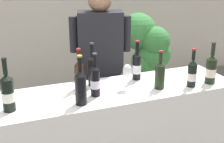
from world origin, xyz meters
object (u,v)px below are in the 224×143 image
(person_server, at_px, (101,80))
(wine_bottle_7, at_px, (79,75))
(wine_bottle_5, at_px, (192,73))
(wine_bottle_1, at_px, (211,69))
(wine_bottle_8, at_px, (8,93))
(wine_bottle_0, at_px, (92,69))
(wine_bottle_6, at_px, (160,74))
(wine_bottle_3, at_px, (95,80))
(potted_shrub, at_px, (147,49))
(wine_bottle_4, at_px, (81,86))
(wine_glass, at_px, (127,72))
(wine_bottle_2, at_px, (137,66))

(person_server, bearing_deg, wine_bottle_7, -125.39)
(wine_bottle_5, xyz_separation_m, wine_bottle_7, (-0.83, 0.27, 0.01))
(wine_bottle_1, xyz_separation_m, person_server, (-0.68, 0.75, -0.26))
(wine_bottle_8, bearing_deg, wine_bottle_7, 19.94)
(wine_bottle_0, height_order, wine_bottle_5, wine_bottle_0)
(wine_bottle_6, height_order, wine_bottle_8, wine_bottle_8)
(wine_bottle_5, bearing_deg, wine_bottle_3, 172.35)
(wine_bottle_1, distance_m, wine_bottle_5, 0.19)
(wine_bottle_5, relative_size, potted_shrub, 0.23)
(wine_bottle_1, xyz_separation_m, wine_bottle_7, (-1.02, 0.27, -0.00))
(wine_bottle_4, distance_m, wine_bottle_8, 0.47)
(wine_bottle_4, xyz_separation_m, person_server, (0.41, 0.75, -0.28))
(person_server, bearing_deg, wine_bottle_4, -118.55)
(wine_bottle_8, bearing_deg, potted_shrub, 39.21)
(wine_bottle_0, height_order, wine_bottle_1, wine_bottle_0)
(wine_bottle_4, bearing_deg, wine_bottle_1, 0.28)
(wine_bottle_6, bearing_deg, potted_shrub, 65.65)
(wine_bottle_4, bearing_deg, wine_glass, 18.89)
(wine_bottle_2, relative_size, person_server, 0.20)
(wine_bottle_8, bearing_deg, person_server, 37.63)
(wine_bottle_0, bearing_deg, person_server, 63.11)
(wine_glass, relative_size, potted_shrub, 0.15)
(wine_bottle_0, height_order, wine_bottle_8, wine_bottle_8)
(wine_bottle_3, bearing_deg, wine_bottle_2, 24.95)
(wine_bottle_8, bearing_deg, wine_bottle_6, -1.10)
(wine_bottle_2, xyz_separation_m, wine_bottle_8, (-1.04, -0.23, 0.01))
(wine_bottle_5, xyz_separation_m, potted_shrub, (0.41, 1.53, -0.22))
(wine_bottle_1, height_order, wine_bottle_4, wine_bottle_4)
(wine_bottle_4, height_order, wine_bottle_7, wine_bottle_4)
(wine_bottle_7, bearing_deg, wine_bottle_0, 16.57)
(wine_bottle_8, bearing_deg, wine_bottle_3, 2.33)
(wine_bottle_2, bearing_deg, wine_bottle_8, -167.73)
(wine_bottle_3, bearing_deg, wine_glass, 8.07)
(wine_bottle_3, relative_size, person_server, 0.19)
(wine_bottle_0, xyz_separation_m, wine_bottle_6, (0.46, -0.25, -0.02))
(wine_bottle_1, height_order, potted_shrub, potted_shrub)
(wine_bottle_1, height_order, wine_bottle_5, wine_bottle_1)
(wine_bottle_0, relative_size, wine_bottle_3, 1.07)
(wine_bottle_3, distance_m, wine_bottle_4, 0.17)
(wine_bottle_7, bearing_deg, wine_bottle_5, -18.03)
(wine_bottle_0, bearing_deg, wine_bottle_8, -160.65)
(wine_bottle_7, xyz_separation_m, potted_shrub, (1.25, 1.26, -0.23))
(wine_glass, bearing_deg, person_server, 89.95)
(wine_bottle_5, relative_size, wine_bottle_8, 0.85)
(wine_bottle_6, bearing_deg, wine_bottle_7, 159.64)
(wine_bottle_3, distance_m, potted_shrub, 1.87)
(wine_bottle_1, height_order, wine_glass, wine_bottle_1)
(wine_bottle_2, xyz_separation_m, potted_shrub, (0.74, 1.23, -0.23))
(wine_bottle_0, distance_m, wine_bottle_1, 0.95)
(potted_shrub, bearing_deg, wine_bottle_5, -105.08)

